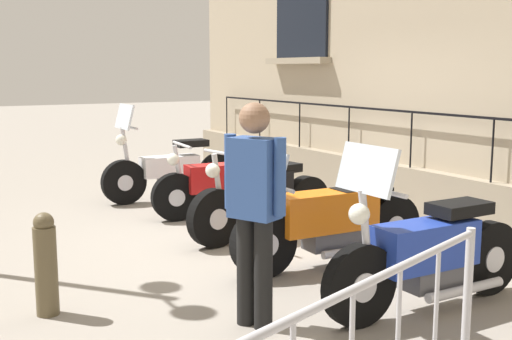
# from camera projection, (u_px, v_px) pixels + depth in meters

# --- Properties ---
(ground_plane) EXTENTS (60.00, 60.00, 0.00)m
(ground_plane) POSITION_uv_depth(u_px,v_px,m) (266.00, 237.00, 7.46)
(ground_plane) COLOR gray
(motorcycle_white) EXTENTS (2.17, 0.72, 1.44)m
(motorcycle_white) POSITION_uv_depth(u_px,v_px,m) (171.00, 171.00, 9.55)
(motorcycle_white) COLOR black
(motorcycle_white) RESTS_ON ground_plane
(motorcycle_red) EXTENTS (1.98, 0.70, 1.00)m
(motorcycle_red) POSITION_uv_depth(u_px,v_px,m) (224.00, 185.00, 8.46)
(motorcycle_red) COLOR black
(motorcycle_red) RESTS_ON ground_plane
(motorcycle_black) EXTENTS (2.00, 0.66, 1.05)m
(motorcycle_black) POSITION_uv_depth(u_px,v_px,m) (262.00, 201.00, 7.37)
(motorcycle_black) COLOR black
(motorcycle_black) RESTS_ON ground_plane
(motorcycle_orange) EXTENTS (2.17, 0.73, 1.19)m
(motorcycle_orange) POSITION_uv_depth(u_px,v_px,m) (330.00, 222.00, 6.30)
(motorcycle_orange) COLOR black
(motorcycle_orange) RESTS_ON ground_plane
(motorcycle_blue) EXTENTS (2.07, 0.72, 1.38)m
(motorcycle_blue) POSITION_uv_depth(u_px,v_px,m) (427.00, 255.00, 5.13)
(motorcycle_blue) COLOR black
(motorcycle_blue) RESTS_ON ground_plane
(bollard) EXTENTS (0.18, 0.18, 0.83)m
(bollard) POSITION_uv_depth(u_px,v_px,m) (46.00, 264.00, 5.03)
(bollard) COLOR brown
(bollard) RESTS_ON ground_plane
(pedestrian_standing) EXTENTS (0.35, 0.49, 1.70)m
(pedestrian_standing) POSITION_uv_depth(u_px,v_px,m) (254.00, 202.00, 4.73)
(pedestrian_standing) COLOR black
(pedestrian_standing) RESTS_ON ground_plane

